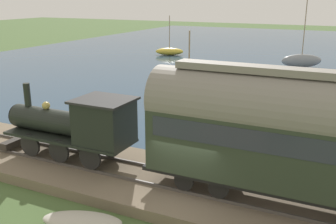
# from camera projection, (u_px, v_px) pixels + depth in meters

# --- Properties ---
(ground_plane) EXTENTS (200.00, 200.00, 0.00)m
(ground_plane) POSITION_uv_depth(u_px,v_px,m) (185.00, 206.00, 14.63)
(ground_plane) COLOR #476033
(harbor_water) EXTENTS (80.00, 80.00, 0.01)m
(harbor_water) POSITION_uv_depth(u_px,v_px,m) (315.00, 55.00, 52.27)
(harbor_water) COLOR #2D4760
(harbor_water) RESTS_ON ground
(rail_embankment) EXTENTS (4.88, 56.00, 0.56)m
(rail_embankment) POSITION_uv_depth(u_px,v_px,m) (194.00, 191.00, 15.34)
(rail_embankment) COLOR #756651
(rail_embankment) RESTS_ON ground
(steam_locomotive) EXTENTS (2.07, 6.59, 3.16)m
(steam_locomotive) POSITION_uv_depth(u_px,v_px,m) (79.00, 124.00, 17.06)
(steam_locomotive) COLOR black
(steam_locomotive) RESTS_ON rail_embankment
(passenger_coach) EXTENTS (2.31, 10.78, 4.75)m
(passenger_coach) POSITION_uv_depth(u_px,v_px,m) (298.00, 133.00, 12.96)
(passenger_coach) COLOR black
(passenger_coach) RESTS_ON rail_embankment
(sailboat_black) EXTENTS (2.79, 4.40, 5.35)m
(sailboat_black) POSITION_uv_depth(u_px,v_px,m) (189.00, 99.00, 26.96)
(sailboat_black) COLOR black
(sailboat_black) RESTS_ON harbor_water
(sailboat_yellow) EXTENTS (2.50, 3.87, 5.10)m
(sailboat_yellow) POSITION_uv_depth(u_px,v_px,m) (169.00, 51.00, 51.75)
(sailboat_yellow) COLOR gold
(sailboat_yellow) RESTS_ON harbor_water
(sailboat_gray) EXTENTS (3.07, 4.34, 8.69)m
(sailboat_gray) POSITION_uv_depth(u_px,v_px,m) (302.00, 60.00, 42.67)
(sailboat_gray) COLOR gray
(sailboat_gray) RESTS_ON harbor_water
(rowboat_near_shore) EXTENTS (1.67, 3.08, 0.47)m
(rowboat_near_shore) POSITION_uv_depth(u_px,v_px,m) (191.00, 127.00, 22.68)
(rowboat_near_shore) COLOR silver
(rowboat_near_shore) RESTS_ON harbor_water
(beached_dinghy) EXTENTS (1.88, 3.00, 0.44)m
(beached_dinghy) POSITION_uv_depth(u_px,v_px,m) (82.00, 221.00, 13.27)
(beached_dinghy) COLOR #B7B2A3
(beached_dinghy) RESTS_ON ground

